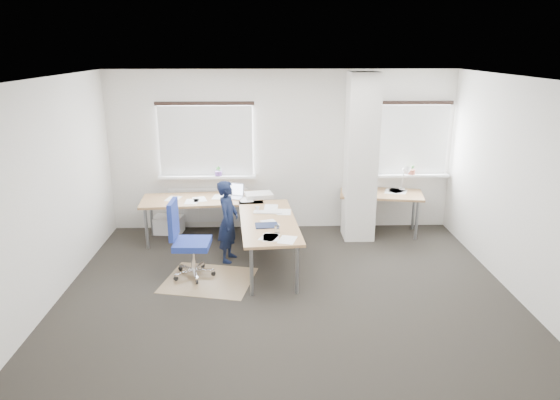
{
  "coord_description": "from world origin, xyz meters",
  "views": [
    {
      "loc": [
        -0.28,
        -6.09,
        3.16
      ],
      "look_at": [
        -0.07,
        0.9,
        1.0
      ],
      "focal_mm": 32.0,
      "sensor_mm": 36.0,
      "label": 1
    }
  ],
  "objects_px": {
    "desk_side": "(381,195)",
    "person": "(228,221)",
    "task_chair": "(190,256)",
    "desk_main": "(236,211)"
  },
  "relations": [
    {
      "from": "desk_side",
      "to": "task_chair",
      "type": "xyz_separation_m",
      "value": [
        -3.1,
        -1.68,
        -0.37
      ]
    },
    {
      "from": "task_chair",
      "to": "person",
      "type": "relative_size",
      "value": 0.89
    },
    {
      "from": "desk_side",
      "to": "task_chair",
      "type": "distance_m",
      "value": 3.54
    },
    {
      "from": "desk_main",
      "to": "person",
      "type": "relative_size",
      "value": 2.08
    },
    {
      "from": "desk_main",
      "to": "task_chair",
      "type": "bearing_deg",
      "value": -129.84
    },
    {
      "from": "desk_main",
      "to": "desk_side",
      "type": "distance_m",
      "value": 2.6
    },
    {
      "from": "desk_main",
      "to": "person",
      "type": "bearing_deg",
      "value": -112.87
    },
    {
      "from": "task_chair",
      "to": "person",
      "type": "xyz_separation_m",
      "value": [
        0.51,
        0.55,
        0.32
      ]
    },
    {
      "from": "desk_side",
      "to": "person",
      "type": "height_order",
      "value": "person"
    },
    {
      "from": "person",
      "to": "desk_side",
      "type": "bearing_deg",
      "value": -53.76
    }
  ]
}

